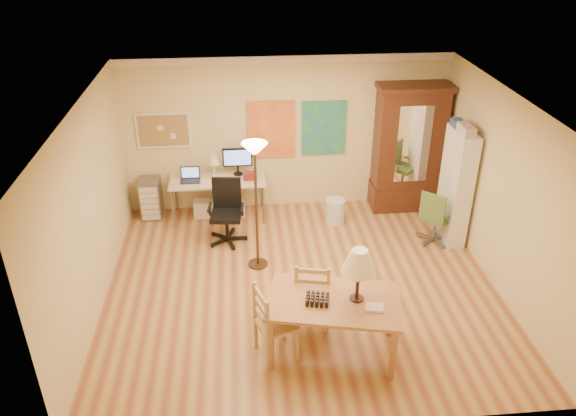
{
  "coord_description": "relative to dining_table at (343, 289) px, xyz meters",
  "views": [
    {
      "loc": [
        -0.78,
        -6.51,
        4.82
      ],
      "look_at": [
        -0.16,
        0.3,
        1.11
      ],
      "focal_mm": 35.0,
      "sensor_mm": 36.0,
      "label": 1
    }
  ],
  "objects": [
    {
      "name": "dining_table",
      "position": [
        0.0,
        0.0,
        0.0
      ],
      "size": [
        1.7,
        1.23,
        1.44
      ],
      "color": "brown",
      "rests_on": "floor"
    },
    {
      "name": "bookshelf",
      "position": [
        2.22,
        2.45,
        0.01
      ],
      "size": [
        0.28,
        0.74,
        1.85
      ],
      "color": "white",
      "rests_on": "floor"
    },
    {
      "name": "crown_molding",
      "position": [
        -0.32,
        3.82,
        1.73
      ],
      "size": [
        5.5,
        0.08,
        0.12
      ],
      "primitive_type": "cube",
      "color": "white",
      "rests_on": "floor"
    },
    {
      "name": "art_panel_left",
      "position": [
        -0.57,
        3.83,
        0.54
      ],
      "size": [
        0.8,
        0.04,
        1.0
      ],
      "primitive_type": "cube",
      "color": "gold",
      "rests_on": "floor"
    },
    {
      "name": "wastebin",
      "position": [
        0.45,
        3.12,
        -0.7
      ],
      "size": [
        0.34,
        0.34,
        0.42
      ],
      "primitive_type": "cylinder",
      "color": "silver",
      "rests_on": "floor"
    },
    {
      "name": "floor",
      "position": [
        -0.32,
        1.36,
        -0.91
      ],
      "size": [
        5.5,
        5.5,
        0.0
      ],
      "primitive_type": "plane",
      "color": "brown",
      "rests_on": "ground"
    },
    {
      "name": "armoire",
      "position": [
        1.77,
        3.6,
        0.06
      ],
      "size": [
        1.22,
        0.58,
        2.24
      ],
      "color": "#3A1A0F",
      "rests_on": "floor"
    },
    {
      "name": "ladder_chair_back",
      "position": [
        -0.27,
        0.52,
        -0.45
      ],
      "size": [
        0.54,
        0.52,
        0.98
      ],
      "color": "tan",
      "rests_on": "floor"
    },
    {
      "name": "corkboard",
      "position": [
        -2.37,
        3.83,
        0.59
      ],
      "size": [
        0.9,
        0.04,
        0.62
      ],
      "primitive_type": "cube",
      "color": "#A78A4E",
      "rests_on": "floor"
    },
    {
      "name": "ladder_chair_left",
      "position": [
        -0.81,
        -0.0,
        -0.45
      ],
      "size": [
        0.56,
        0.57,
        0.98
      ],
      "color": "tan",
      "rests_on": "floor"
    },
    {
      "name": "drawer_cart",
      "position": [
        -2.69,
        3.62,
        -0.56
      ],
      "size": [
        0.35,
        0.42,
        0.7
      ],
      "color": "slate",
      "rests_on": "floor"
    },
    {
      "name": "office_chair_green",
      "position": [
        1.92,
        2.35,
        -0.67
      ],
      "size": [
        0.59,
        0.59,
        0.92
      ],
      "color": "slate",
      "rests_on": "floor"
    },
    {
      "name": "art_panel_right",
      "position": [
        0.33,
        3.83,
        0.54
      ],
      "size": [
        0.75,
        0.04,
        0.95
      ],
      "primitive_type": "cube",
      "color": "teal",
      "rests_on": "floor"
    },
    {
      "name": "torchiere_lamp",
      "position": [
        -0.92,
        1.93,
        0.67
      ],
      "size": [
        0.36,
        0.36,
        1.98
      ],
      "color": "#45311B",
      "rests_on": "floor"
    },
    {
      "name": "computer_desk",
      "position": [
        -1.49,
        3.52,
        -0.47
      ],
      "size": [
        1.6,
        0.7,
        1.21
      ],
      "color": "beige",
      "rests_on": "floor"
    },
    {
      "name": "office_chair_black",
      "position": [
        -1.37,
        2.69,
        -0.63
      ],
      "size": [
        0.64,
        0.64,
        1.04
      ],
      "color": "black",
      "rests_on": "floor"
    }
  ]
}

